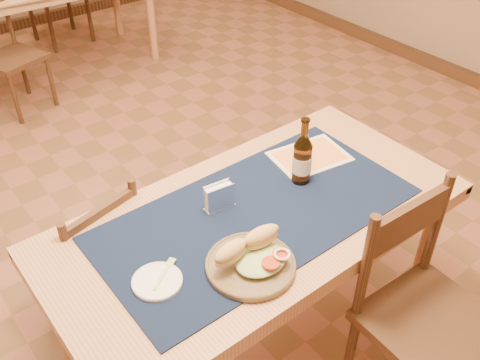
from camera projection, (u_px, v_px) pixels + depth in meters
main_table at (256, 230)px, 2.05m from camera, size 1.60×0.80×0.75m
placemat at (256, 213)px, 2.00m from camera, size 1.20×0.60×0.01m
baseboard at (161, 234)px, 2.93m from camera, size 6.00×7.00×0.10m
chair_main_far at (93, 259)px, 2.26m from camera, size 0.45×0.45×0.82m
chair_main_near at (424, 313)px, 1.95m from camera, size 0.46×0.46×0.95m
chair_back_near at (8, 54)px, 3.86m from camera, size 0.48×0.48×0.82m
sandwich_plate at (252, 259)px, 1.77m from camera, size 0.30×0.30×0.12m
side_plate at (157, 281)px, 1.72m from camera, size 0.16×0.16×0.01m
fork at (165, 271)px, 1.75m from camera, size 0.13×0.09×0.00m
beer_bottle at (302, 159)px, 2.09m from camera, size 0.08×0.08×0.29m
napkin_holder at (219, 197)px, 1.99m from camera, size 0.12×0.06×0.11m
menu_card at (310, 156)px, 2.28m from camera, size 0.35×0.28×0.01m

